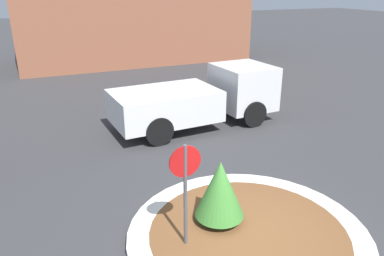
{
  "coord_description": "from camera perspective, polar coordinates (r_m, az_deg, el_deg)",
  "views": [
    {
      "loc": [
        -3.68,
        -5.41,
        4.93
      ],
      "look_at": [
        0.2,
        3.3,
        1.24
      ],
      "focal_mm": 35.0,
      "sensor_mm": 36.0,
      "label": 1
    }
  ],
  "objects": [
    {
      "name": "storefront_building",
      "position": [
        26.26,
        -9.15,
        18.41
      ],
      "size": [
        14.79,
        6.07,
        7.58
      ],
      "color": "#93563D",
      "rests_on": "ground_plane"
    },
    {
      "name": "utility_truck",
      "position": [
        13.66,
        1.32,
        4.66
      ],
      "size": [
        6.14,
        2.58,
        2.06
      ],
      "rotation": [
        0.0,
        0.0,
        0.05
      ],
      "color": "silver",
      "rests_on": "ground_plane"
    },
    {
      "name": "island_shrub",
      "position": [
        7.91,
        4.28,
        -9.22
      ],
      "size": [
        1.05,
        1.05,
        1.41
      ],
      "color": "brown",
      "rests_on": "traffic_island"
    },
    {
      "name": "stop_sign",
      "position": [
        6.95,
        -1.04,
        -8.06
      ],
      "size": [
        0.62,
        0.07,
        2.26
      ],
      "color": "#4C4C51",
      "rests_on": "ground_plane"
    },
    {
      "name": "ground_plane",
      "position": [
        8.19,
        8.46,
        -16.12
      ],
      "size": [
        120.0,
        120.0,
        0.0
      ],
      "primitive_type": "plane",
      "color": "#38383A"
    },
    {
      "name": "traffic_island",
      "position": [
        8.15,
        8.49,
        -15.69
      ],
      "size": [
        4.98,
        4.98,
        0.15
      ],
      "color": "silver",
      "rests_on": "ground_plane"
    }
  ]
}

